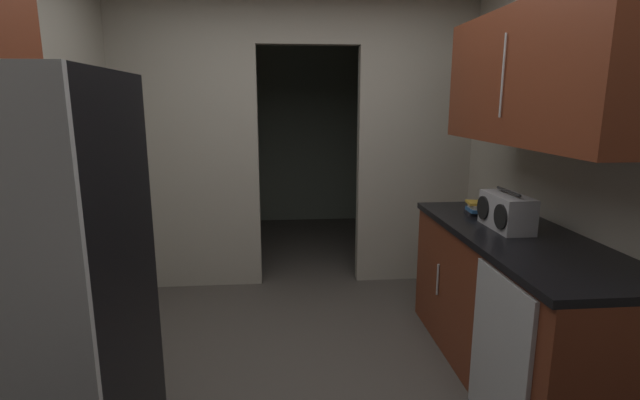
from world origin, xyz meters
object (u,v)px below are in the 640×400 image
dishwasher (499,358)px  book_stack (477,208)px  boombox (506,212)px  refrigerator (29,306)px

dishwasher → book_stack: (0.27, 0.98, 0.52)m
dishwasher → boombox: 0.91m
refrigerator → boombox: (2.33, 0.85, 0.12)m
refrigerator → boombox: size_ratio=4.52×
boombox → dishwasher: bearing=-115.7°
book_stack → refrigerator: bearing=-152.4°
boombox → book_stack: (-0.03, 0.35, -0.06)m
refrigerator → book_stack: 2.60m
refrigerator → book_stack: size_ratio=10.86×
dishwasher → boombox: bearing=64.3°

